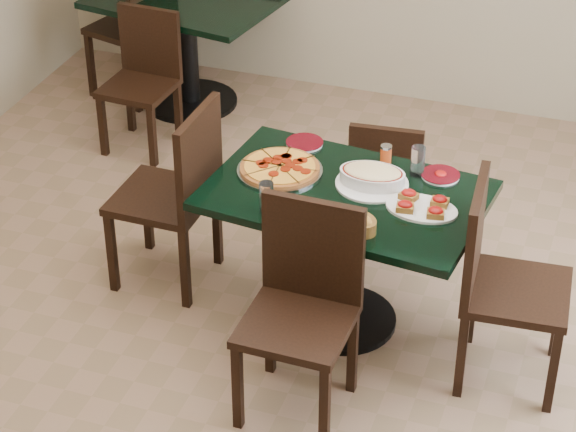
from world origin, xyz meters
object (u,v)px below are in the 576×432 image
(pepperoni_pizza, at_px, (280,168))
(bruschetta_platter, at_px, (422,206))
(bread_basket, at_px, (356,222))
(back_table, at_px, (187,30))
(chair_far, at_px, (387,181))
(chair_right, at_px, (498,274))
(chair_left, at_px, (179,187))
(lasagna_casserole, at_px, (372,176))
(back_chair_left, at_px, (140,19))
(back_chair_near, at_px, (144,72))
(main_table, at_px, (345,225))
(chair_near, at_px, (304,298))

(pepperoni_pizza, distance_m, bruschetta_platter, 0.72)
(bread_basket, relative_size, bruschetta_platter, 0.68)
(back_table, distance_m, chair_far, 2.09)
(chair_right, distance_m, chair_left, 1.63)
(chair_far, height_order, lasagna_casserole, lasagna_casserole)
(chair_right, height_order, back_chair_left, chair_right)
(chair_left, relative_size, bruschetta_platter, 2.88)
(back_chair_near, height_order, bruschetta_platter, back_chair_near)
(back_table, relative_size, chair_far, 1.56)
(chair_far, bearing_deg, lasagna_casserole, 90.66)
(back_table, height_order, back_chair_near, back_chair_near)
(chair_far, relative_size, back_chair_near, 0.93)
(back_table, relative_size, chair_left, 1.26)
(chair_right, height_order, back_chair_near, chair_right)
(main_table, xyz_separation_m, chair_near, (-0.02, -0.56, -0.02))
(chair_far, relative_size, chair_right, 0.82)
(chair_left, bearing_deg, bread_basket, 71.60)
(back_table, xyz_separation_m, bread_basket, (1.74, -2.20, 0.26))
(back_chair_near, height_order, back_chair_left, back_chair_left)
(back_chair_left, distance_m, lasagna_casserole, 2.75)
(back_table, distance_m, chair_right, 3.13)
(chair_right, xyz_separation_m, bread_basket, (-0.61, -0.15, 0.24))
(bruschetta_platter, bearing_deg, back_chair_left, 143.98)
(lasagna_casserole, bearing_deg, pepperoni_pizza, -178.96)
(back_chair_near, xyz_separation_m, lasagna_casserole, (1.76, -1.26, 0.32))
(chair_right, relative_size, bruschetta_platter, 2.85)
(back_table, xyz_separation_m, chair_far, (1.65, -1.27, -0.08))
(main_table, height_order, bread_basket, bread_basket)
(chair_near, bearing_deg, chair_far, 88.73)
(chair_right, bearing_deg, back_table, 44.97)
(main_table, xyz_separation_m, back_chair_near, (-1.66, 1.35, -0.09))
(back_chair_near, distance_m, pepperoni_pizza, 1.86)
(chair_near, bearing_deg, pepperoni_pizza, 118.56)
(main_table, bearing_deg, bread_basket, -59.02)
(main_table, height_order, pepperoni_pizza, pepperoni_pizza)
(chair_far, bearing_deg, bread_basket, 90.12)
(back_table, height_order, lasagna_casserole, lasagna_casserole)
(back_chair_left, xyz_separation_m, bruschetta_platter, (2.31, -1.97, 0.22))
(main_table, xyz_separation_m, bread_basket, (0.13, -0.28, 0.22))
(chair_right, xyz_separation_m, back_chair_left, (-2.69, 2.06, -0.00))
(back_chair_left, xyz_separation_m, lasagna_casserole, (2.04, -1.83, 0.24))
(chair_near, bearing_deg, chair_left, 144.51)
(chair_far, bearing_deg, chair_right, 126.32)
(bruschetta_platter, bearing_deg, chair_right, -9.58)
(chair_right, xyz_separation_m, lasagna_casserole, (-0.64, 0.23, 0.24))
(back_table, distance_m, bruschetta_platter, 2.80)
(main_table, bearing_deg, lasagna_casserole, 51.14)
(chair_far, distance_m, back_chair_near, 1.84)
(chair_far, relative_size, back_chair_left, 0.82)
(chair_far, xyz_separation_m, chair_right, (0.70, -0.79, 0.11))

